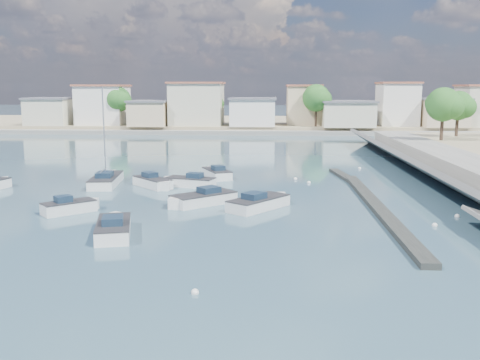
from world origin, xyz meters
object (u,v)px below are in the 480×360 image
Objects in this scene: motorboat_d at (200,200)px; motorboat_g at (154,183)px; motorboat_f at (216,174)px; sailboat at (107,180)px; motorboat_c at (188,182)px; motorboat_b at (72,207)px; motorboat_a at (114,228)px; motorboat_h at (261,203)px.

motorboat_d is 8.48m from motorboat_g.
sailboat reaches higher than motorboat_f.
motorboat_b is at bearing -122.89° from motorboat_c.
sailboat reaches higher than motorboat_b.
motorboat_a is 1.16× the size of motorboat_f.
motorboat_c is 0.96× the size of motorboat_d.
motorboat_h is (13.31, 2.11, 0.00)m from motorboat_b.
motorboat_f and motorboat_g have the same top height.
motorboat_g is at bearing 93.18° from motorboat_a.
motorboat_g is (-0.85, 15.31, 0.00)m from motorboat_a.
motorboat_d and motorboat_h have the same top height.
motorboat_b is at bearing -119.56° from motorboat_f.
motorboat_f is (8.71, 15.35, 0.00)m from motorboat_b.
motorboat_h is (6.58, -8.28, -0.00)m from motorboat_c.
motorboat_c and motorboat_d have the same top height.
motorboat_b is at bearing 130.25° from motorboat_a.
motorboat_g is 0.48× the size of sailboat.
sailboat is (-9.58, -4.18, 0.03)m from motorboat_f.
motorboat_a is 1.14× the size of motorboat_c.
motorboat_c is at bearing 9.47° from motorboat_g.
sailboat is at bearing 108.21° from motorboat_a.
motorboat_h is at bearing -32.57° from sailboat.
motorboat_d is 12.29m from motorboat_f.
motorboat_d is 1.07× the size of motorboat_f.
motorboat_c is (6.72, 10.40, 0.00)m from motorboat_b.
motorboat_d is at bearing -74.61° from motorboat_c.
sailboat reaches higher than motorboat_c.
motorboat_b is 11.20m from sailboat.
motorboat_f is 7.38m from motorboat_g.
motorboat_c is at bearing 57.11° from motorboat_b.
motorboat_f is at bearing 90.17° from motorboat_d.
motorboat_g is (3.73, 9.90, 0.00)m from motorboat_b.
motorboat_a and motorboat_h have the same top height.
motorboat_a and motorboat_b have the same top height.
motorboat_d and motorboat_f have the same top height.
motorboat_c is at bearing 105.39° from motorboat_d.
motorboat_a is 9.44m from motorboat_d.
motorboat_h is 0.58× the size of sailboat.
motorboat_d is (8.74, 3.06, -0.00)m from motorboat_b.
motorboat_h is 16.82m from sailboat.
motorboat_g is at bearing -170.53° from motorboat_c.
motorboat_g is at bearing -15.42° from sailboat.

